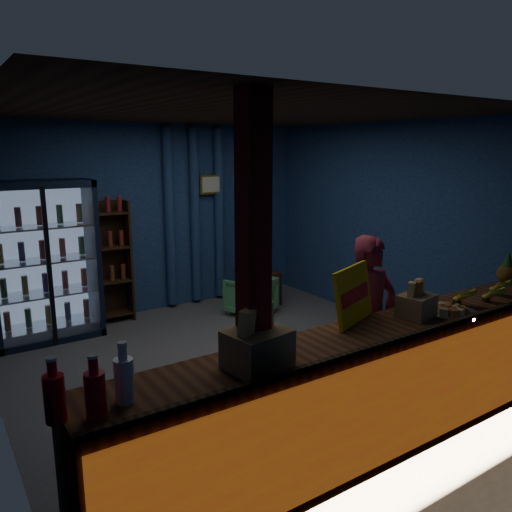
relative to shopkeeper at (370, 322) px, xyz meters
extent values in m
plane|color=#515154|center=(-0.48, 1.42, -0.77)|extent=(4.60, 4.60, 0.00)
plane|color=navy|center=(-0.48, 3.62, 0.53)|extent=(4.60, 0.00, 4.60)
plane|color=navy|center=(-0.48, -0.78, 0.53)|extent=(4.60, 0.00, 4.60)
plane|color=navy|center=(1.82, 1.42, 0.53)|extent=(0.00, 4.40, 4.40)
plane|color=#472D19|center=(-0.48, 1.42, 1.83)|extent=(4.60, 4.60, 0.00)
cube|color=brown|center=(-0.48, -0.48, -0.29)|extent=(4.40, 0.55, 0.95)
cube|color=red|center=(-0.48, -0.77, -0.29)|extent=(4.35, 0.02, 0.81)
cube|color=#3C2A13|center=(-0.48, -0.75, 0.20)|extent=(4.40, 0.04, 0.04)
cube|color=maroon|center=(-1.53, -0.48, 0.53)|extent=(0.16, 0.16, 2.60)
cube|color=black|center=(-2.03, 3.54, 0.18)|extent=(1.20, 0.06, 1.90)
cube|color=black|center=(-1.46, 3.27, 0.18)|extent=(0.06, 0.60, 1.90)
cube|color=black|center=(-2.03, 3.27, 1.09)|extent=(1.20, 0.60, 0.08)
cube|color=black|center=(-2.03, 3.27, -0.73)|extent=(1.20, 0.60, 0.08)
cube|color=#99B2D8|center=(-2.03, 3.49, 0.18)|extent=(1.08, 0.02, 1.74)
cube|color=white|center=(-2.03, 2.99, 0.18)|extent=(1.12, 0.02, 1.78)
cube|color=black|center=(-2.03, 2.97, 0.18)|extent=(0.05, 0.05, 1.80)
cube|color=silver|center=(-2.03, 3.27, -0.60)|extent=(1.08, 0.48, 0.02)
cylinder|color=red|center=(-2.48, 3.27, -0.47)|extent=(0.07, 0.07, 0.22)
cylinder|color=#195D17|center=(-2.26, 3.27, -0.47)|extent=(0.07, 0.07, 0.22)
cylinder|color=#AA7C1A|center=(-2.03, 3.27, -0.47)|extent=(0.07, 0.07, 0.22)
cylinder|color=navy|center=(-1.81, 3.27, -0.47)|extent=(0.07, 0.07, 0.22)
cylinder|color=maroon|center=(-1.58, 3.27, -0.47)|extent=(0.07, 0.07, 0.22)
cube|color=silver|center=(-2.03, 3.27, -0.20)|extent=(1.08, 0.48, 0.02)
cylinder|color=#195D17|center=(-2.48, 3.27, -0.07)|extent=(0.07, 0.07, 0.22)
cylinder|color=#AA7C1A|center=(-2.26, 3.27, -0.07)|extent=(0.07, 0.07, 0.22)
cylinder|color=navy|center=(-2.03, 3.27, -0.07)|extent=(0.07, 0.07, 0.22)
cylinder|color=maroon|center=(-1.81, 3.27, -0.07)|extent=(0.07, 0.07, 0.22)
cylinder|color=red|center=(-1.58, 3.27, -0.07)|extent=(0.07, 0.07, 0.22)
cube|color=silver|center=(-2.03, 3.27, 0.20)|extent=(1.08, 0.48, 0.02)
cylinder|color=#AA7C1A|center=(-2.48, 3.27, 0.33)|extent=(0.07, 0.07, 0.22)
cylinder|color=navy|center=(-2.26, 3.27, 0.33)|extent=(0.07, 0.07, 0.22)
cylinder|color=maroon|center=(-2.03, 3.27, 0.33)|extent=(0.07, 0.07, 0.22)
cylinder|color=red|center=(-1.81, 3.27, 0.33)|extent=(0.07, 0.07, 0.22)
cylinder|color=#195D17|center=(-1.58, 3.27, 0.33)|extent=(0.07, 0.07, 0.22)
cube|color=silver|center=(-2.03, 3.27, 0.60)|extent=(1.08, 0.48, 0.02)
cylinder|color=maroon|center=(-2.26, 3.27, 0.73)|extent=(0.07, 0.07, 0.22)
cylinder|color=red|center=(-2.03, 3.27, 0.73)|extent=(0.07, 0.07, 0.22)
cylinder|color=#195D17|center=(-1.81, 3.27, 0.73)|extent=(0.07, 0.07, 0.22)
cylinder|color=#AA7C1A|center=(-1.58, 3.27, 0.73)|extent=(0.07, 0.07, 0.22)
cube|color=#3C2A13|center=(-1.18, 3.57, 0.03)|extent=(0.50, 0.02, 1.60)
cube|color=#3C2A13|center=(-1.42, 3.44, 0.03)|extent=(0.03, 0.28, 1.60)
cube|color=#3C2A13|center=(-0.95, 3.44, 0.03)|extent=(0.03, 0.28, 1.60)
cube|color=#3C2A13|center=(-1.18, 3.44, -0.67)|extent=(0.46, 0.26, 0.02)
cube|color=#3C2A13|center=(-1.18, 3.44, -0.22)|extent=(0.46, 0.26, 0.02)
cube|color=#3C2A13|center=(-1.18, 3.44, 0.23)|extent=(0.46, 0.26, 0.02)
cube|color=#3C2A13|center=(-1.18, 3.44, 0.68)|extent=(0.46, 0.26, 0.02)
cylinder|color=navy|center=(-0.28, 3.56, 0.53)|extent=(0.14, 0.14, 2.50)
cylinder|color=navy|center=(0.12, 3.56, 0.53)|extent=(0.14, 0.14, 2.50)
cylinder|color=navy|center=(0.52, 3.56, 0.53)|extent=(0.14, 0.14, 2.50)
cylinder|color=navy|center=(0.92, 3.56, 0.53)|extent=(0.14, 0.14, 2.50)
cylinder|color=navy|center=(1.32, 3.56, 0.53)|extent=(0.14, 0.14, 2.50)
cube|color=gold|center=(0.37, 3.52, 0.98)|extent=(0.36, 0.03, 0.28)
cube|color=silver|center=(0.37, 3.50, 0.98)|extent=(0.30, 0.01, 0.22)
imported|color=maroon|center=(0.00, 0.00, 0.00)|extent=(0.57, 0.38, 1.54)
imported|color=#57AF6A|center=(0.50, 2.67, -0.51)|extent=(0.73, 0.74, 0.53)
cube|color=#3C2A13|center=(0.81, 2.93, -0.53)|extent=(0.54, 0.40, 0.48)
cylinder|color=#3C2A13|center=(0.81, 2.93, -0.24)|extent=(0.10, 0.10, 0.10)
cube|color=#E2BD0B|center=(-0.47, -0.26, 0.40)|extent=(0.54, 0.30, 0.43)
cube|color=red|center=(-0.47, -0.28, 0.40)|extent=(0.43, 0.19, 0.11)
cylinder|color=red|center=(-2.71, -0.51, 0.30)|extent=(0.10, 0.10, 0.24)
cylinder|color=red|center=(-2.71, -0.51, 0.47)|extent=(0.05, 0.05, 0.09)
cylinder|color=white|center=(-2.71, -0.51, 0.51)|extent=(0.05, 0.05, 0.02)
cylinder|color=red|center=(-2.53, -0.59, 0.30)|extent=(0.10, 0.10, 0.24)
cylinder|color=red|center=(-2.53, -0.59, 0.47)|extent=(0.05, 0.05, 0.09)
cylinder|color=white|center=(-2.53, -0.59, 0.51)|extent=(0.05, 0.05, 0.02)
cylinder|color=silver|center=(-2.36, -0.51, 0.30)|extent=(0.10, 0.10, 0.24)
cylinder|color=silver|center=(-2.36, -0.51, 0.47)|extent=(0.05, 0.05, 0.09)
cylinder|color=white|center=(-2.36, -0.51, 0.51)|extent=(0.05, 0.05, 0.02)
cube|color=#AB8453|center=(-1.55, -0.54, 0.30)|extent=(0.40, 0.35, 0.24)
cube|color=#FFAA38|center=(-1.64, -0.55, 0.49)|extent=(0.10, 0.08, 0.15)
cube|color=orange|center=(-1.55, -0.54, 0.49)|extent=(0.10, 0.08, 0.15)
cube|color=#FFAA38|center=(-1.46, -0.53, 0.49)|extent=(0.10, 0.08, 0.15)
cube|color=#AB8453|center=(0.03, -0.46, 0.27)|extent=(0.31, 0.28, 0.18)
cube|color=#FFAA38|center=(-0.04, -0.47, 0.42)|extent=(0.08, 0.06, 0.11)
cube|color=orange|center=(0.03, -0.46, 0.42)|extent=(0.08, 0.06, 0.11)
cube|color=#FFAA38|center=(0.09, -0.45, 0.42)|extent=(0.08, 0.06, 0.11)
cylinder|color=silver|center=(0.31, -0.57, 0.19)|extent=(0.42, 0.42, 0.02)
cube|color=#FFAA38|center=(0.39, -0.57, 0.23)|extent=(0.09, 0.06, 0.05)
cube|color=orange|center=(0.37, -0.52, 0.23)|extent=(0.11, 0.11, 0.05)
cube|color=#FFAA38|center=(0.31, -0.49, 0.23)|extent=(0.06, 0.09, 0.05)
cube|color=orange|center=(0.25, -0.52, 0.23)|extent=(0.11, 0.11, 0.05)
cube|color=#FFAA38|center=(0.23, -0.57, 0.23)|extent=(0.09, 0.06, 0.05)
cube|color=orange|center=(0.25, -0.63, 0.23)|extent=(0.11, 0.11, 0.05)
cube|color=#FFAA38|center=(0.31, -0.66, 0.23)|extent=(0.06, 0.09, 0.05)
cube|color=orange|center=(0.37, -0.63, 0.23)|extent=(0.11, 0.11, 0.05)
sphere|color=brown|center=(1.57, -0.31, 0.29)|extent=(0.19, 0.19, 0.19)
cone|color=#1F5A1F|center=(1.57, -0.31, 0.44)|extent=(0.10, 0.10, 0.15)
camera|label=1|loc=(-3.12, -2.89, 1.49)|focal=35.00mm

